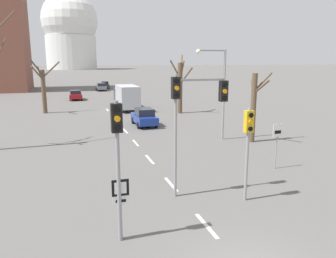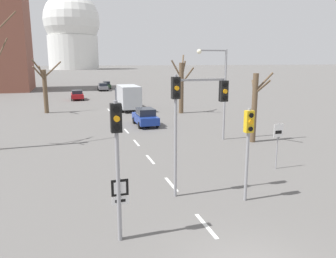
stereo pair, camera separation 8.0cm
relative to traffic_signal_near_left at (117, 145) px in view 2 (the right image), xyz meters
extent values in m
cube|color=silver|center=(3.33, 0.06, -3.47)|extent=(0.16, 2.00, 0.01)
cube|color=silver|center=(3.33, 4.56, -3.47)|extent=(0.16, 2.00, 0.01)
cube|color=silver|center=(3.33, 9.06, -3.47)|extent=(0.16, 2.00, 0.01)
cube|color=silver|center=(3.33, 13.56, -3.47)|extent=(0.16, 2.00, 0.01)
cube|color=silver|center=(3.33, 18.06, -3.47)|extent=(0.16, 2.00, 0.01)
cube|color=silver|center=(3.33, 22.56, -3.47)|extent=(0.16, 2.00, 0.01)
cube|color=silver|center=(3.33, 27.06, -3.47)|extent=(0.16, 2.00, 0.01)
cube|color=silver|center=(3.33, 31.56, -3.47)|extent=(0.16, 2.00, 0.01)
cylinder|color=gray|center=(0.00, 0.01, -0.99)|extent=(0.14, 0.14, 4.98)
cube|color=black|center=(0.00, 0.01, 0.92)|extent=(0.36, 0.28, 0.96)
cylinder|color=black|center=(0.00, -0.16, 1.22)|extent=(0.20, 0.06, 0.20)
cylinder|color=orange|center=(0.00, -0.16, 0.92)|extent=(0.20, 0.06, 0.20)
cylinder|color=black|center=(0.00, -0.16, 0.63)|extent=(0.20, 0.06, 0.20)
cylinder|color=gray|center=(3.07, 3.08, -0.65)|extent=(0.14, 0.14, 5.64)
cube|color=black|center=(3.07, 3.08, 1.59)|extent=(0.36, 0.28, 0.96)
cylinder|color=black|center=(3.07, 2.91, 1.89)|extent=(0.20, 0.06, 0.20)
cylinder|color=orange|center=(3.07, 2.91, 1.59)|extent=(0.20, 0.06, 0.20)
cylinder|color=black|center=(3.07, 2.91, 1.29)|extent=(0.20, 0.06, 0.20)
cube|color=gray|center=(4.22, 3.08, 1.92)|extent=(2.32, 0.10, 0.10)
cube|color=black|center=(5.38, 3.08, 1.39)|extent=(0.36, 0.28, 0.96)
cylinder|color=black|center=(5.38, 2.91, 1.69)|extent=(0.20, 0.06, 0.20)
cylinder|color=orange|center=(5.38, 2.91, 1.39)|extent=(0.20, 0.06, 0.20)
cylinder|color=black|center=(5.38, 2.91, 1.09)|extent=(0.20, 0.06, 0.20)
cylinder|color=gray|center=(5.97, 1.73, -1.36)|extent=(0.14, 0.14, 4.23)
cube|color=gold|center=(5.97, 1.73, 0.17)|extent=(0.36, 0.28, 0.96)
cylinder|color=black|center=(5.97, 1.56, 0.47)|extent=(0.20, 0.06, 0.20)
cylinder|color=orange|center=(5.97, 1.56, 0.17)|extent=(0.20, 0.06, 0.20)
cylinder|color=black|center=(5.97, 1.56, -0.12)|extent=(0.20, 0.06, 0.20)
cylinder|color=gray|center=(0.07, 0.12, -2.34)|extent=(0.07, 0.07, 2.28)
cube|color=black|center=(0.07, 0.10, -1.55)|extent=(0.60, 0.03, 0.60)
cube|color=white|center=(0.07, 0.08, -1.55)|extent=(0.42, 0.01, 0.42)
cube|color=white|center=(0.07, 0.10, -2.03)|extent=(0.60, 0.03, 0.28)
cube|color=black|center=(0.07, 0.08, -2.03)|extent=(0.36, 0.01, 0.10)
cylinder|color=gray|center=(9.97, 5.15, -2.11)|extent=(0.07, 0.07, 2.73)
cube|color=white|center=(9.97, 5.13, -1.18)|extent=(0.60, 0.03, 0.76)
cube|color=black|center=(9.97, 5.12, -1.27)|extent=(0.42, 0.01, 0.19)
cylinder|color=gray|center=(10.28, 12.67, 0.06)|extent=(0.16, 0.16, 7.07)
cube|color=gray|center=(9.16, 12.67, 3.49)|extent=(2.23, 0.10, 0.10)
sphere|color=#F2EAC6|center=(8.04, 12.67, 3.41)|extent=(0.36, 0.36, 0.36)
cube|color=navy|center=(5.53, 20.07, -2.79)|extent=(1.83, 4.28, 0.72)
cube|color=#1E232D|center=(5.53, 19.86, -2.10)|extent=(1.55, 2.05, 0.66)
cylinder|color=black|center=(4.67, 21.40, -3.15)|extent=(0.18, 0.66, 0.66)
cylinder|color=black|center=(6.40, 21.40, -3.15)|extent=(0.18, 0.66, 0.66)
cylinder|color=black|center=(4.67, 18.75, -3.15)|extent=(0.18, 0.66, 0.66)
cylinder|color=black|center=(6.40, 18.75, -3.15)|extent=(0.18, 0.66, 0.66)
cube|color=slate|center=(5.41, 59.22, -2.82)|extent=(1.86, 4.42, 0.61)
cube|color=#1E232D|center=(5.41, 59.00, -2.19)|extent=(1.58, 2.12, 0.64)
cylinder|color=black|center=(4.53, 60.59, -3.12)|extent=(0.18, 0.71, 0.71)
cylinder|color=black|center=(6.29, 60.59, -3.12)|extent=(0.18, 0.71, 0.71)
cylinder|color=black|center=(4.53, 57.85, -3.12)|extent=(0.18, 0.71, 0.71)
cylinder|color=black|center=(6.29, 57.85, -3.12)|extent=(0.18, 0.71, 0.71)
cube|color=maroon|center=(-0.18, 43.99, -2.81)|extent=(1.87, 4.19, 0.65)
cube|color=#1E232D|center=(-0.18, 43.78, -2.20)|extent=(1.59, 2.01, 0.57)
cylinder|color=black|center=(-1.06, 45.29, -3.14)|extent=(0.18, 0.67, 0.67)
cylinder|color=black|center=(0.71, 45.29, -3.14)|extent=(0.18, 0.67, 0.67)
cylinder|color=black|center=(-1.06, 42.69, -3.14)|extent=(0.18, 0.67, 0.67)
cylinder|color=black|center=(0.71, 42.69, -3.14)|extent=(0.18, 0.67, 0.67)
cube|color=#2D4C33|center=(6.76, 64.44, -2.82)|extent=(1.61, 4.39, 0.67)
cube|color=#1E232D|center=(6.76, 64.22, -2.17)|extent=(1.37, 2.11, 0.64)
cylinder|color=black|center=(6.01, 65.80, -3.16)|extent=(0.18, 0.64, 0.64)
cylinder|color=black|center=(7.52, 65.80, -3.16)|extent=(0.18, 0.64, 0.64)
cylinder|color=black|center=(6.01, 63.08, -3.16)|extent=(0.18, 0.64, 0.64)
cylinder|color=black|center=(7.52, 63.08, -3.16)|extent=(0.18, 0.64, 0.64)
cube|color=#333842|center=(5.76, 33.76, -1.99)|extent=(2.20, 2.00, 2.10)
cube|color=#B2B7BC|center=(5.76, 30.16, -1.69)|extent=(2.30, 5.20, 2.70)
cylinder|color=black|center=(4.66, 33.76, -3.04)|extent=(0.24, 0.88, 0.88)
cylinder|color=black|center=(6.86, 33.76, -3.04)|extent=(0.24, 0.88, 0.88)
cylinder|color=black|center=(4.66, 28.73, -3.04)|extent=(0.24, 0.88, 0.88)
cylinder|color=black|center=(6.86, 28.73, -3.04)|extent=(0.24, 0.88, 0.88)
cylinder|color=brown|center=(-4.13, 31.14, -0.89)|extent=(0.51, 0.51, 5.17)
cylinder|color=brown|center=(-3.14, 31.47, 1.70)|extent=(2.10, 0.91, 1.98)
cylinder|color=brown|center=(-4.72, 30.90, 1.98)|extent=(1.33, 0.68, 1.93)
cylinder|color=brown|center=(-4.68, 30.62, 1.36)|extent=(1.19, 1.27, 1.64)
cylinder|color=brown|center=(-4.33, 30.16, 1.30)|extent=(0.49, 2.10, 1.81)
cylinder|color=brown|center=(12.09, 11.26, -0.83)|extent=(0.42, 0.42, 5.30)
cylinder|color=brown|center=(12.26, 10.55, 0.85)|extent=(0.39, 1.52, 1.15)
cylinder|color=brown|center=(12.83, 11.28, 1.15)|extent=(1.58, 0.20, 1.46)
cylinder|color=brown|center=(12.48, 12.05, 0.41)|extent=(0.79, 1.73, 1.69)
cylinder|color=brown|center=(-5.59, 15.08, 5.06)|extent=(1.96, 1.17, 2.24)
cylinder|color=brown|center=(11.42, 26.37, -0.49)|extent=(0.55, 0.55, 5.97)
cylinder|color=brown|center=(11.98, 25.84, 0.99)|extent=(1.27, 1.27, 2.06)
cylinder|color=brown|center=(11.80, 26.77, 1.61)|extent=(0.93, 1.00, 2.25)
cylinder|color=brown|center=(10.86, 26.53, 1.72)|extent=(1.29, 0.54, 2.21)
cylinder|color=brown|center=(11.84, 27.11, 2.63)|extent=(0.91, 1.68, 1.68)
cylinder|color=silver|center=(3.33, 233.74, 7.90)|extent=(34.13, 34.13, 22.75)
sphere|color=silver|center=(3.33, 233.74, 29.71)|extent=(37.92, 37.92, 37.92)
camera|label=1|loc=(-1.50, -10.57, 2.78)|focal=35.00mm
camera|label=2|loc=(-1.43, -10.59, 2.78)|focal=35.00mm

